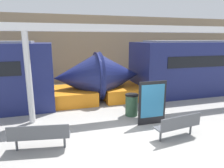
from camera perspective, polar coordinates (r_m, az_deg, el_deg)
ground_plane at (r=6.53m, az=8.15°, el=-17.73°), size 60.00×60.00×0.00m
station_wall at (r=15.45m, az=-7.43°, el=9.76°), size 56.00×0.20×5.00m
train_left at (r=14.68m, az=27.89°, el=4.36°), size 15.94×2.93×3.20m
bench_near at (r=7.13m, az=18.46°, el=-10.93°), size 1.67×0.65×0.86m
bench_far at (r=6.49m, az=-20.01°, el=-13.50°), size 1.81×0.71×0.86m
trash_bin at (r=8.81m, az=5.62°, el=-5.92°), size 0.57×0.57×0.96m
poster_board at (r=7.94m, az=11.42°, el=-5.26°), size 1.14×0.07×1.73m
support_column_near at (r=8.32m, az=-22.67°, el=1.32°), size 0.23×0.23×3.58m
canopy_beam at (r=8.19m, az=-23.87°, el=14.65°), size 28.00×0.60×0.28m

